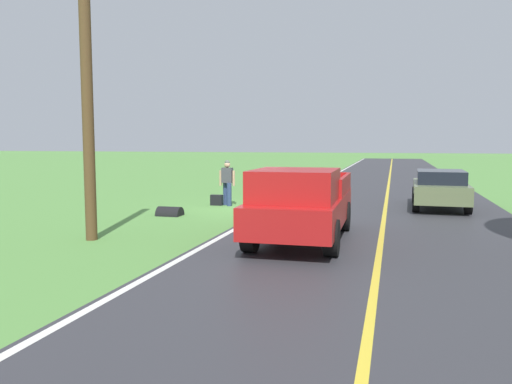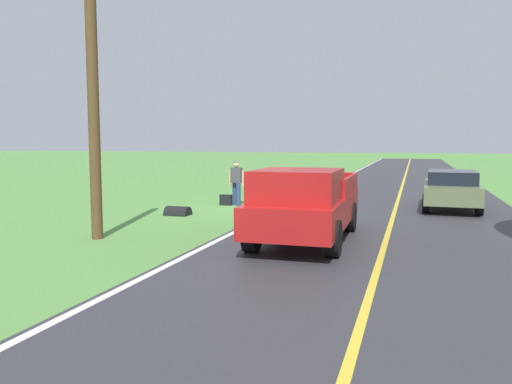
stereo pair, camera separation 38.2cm
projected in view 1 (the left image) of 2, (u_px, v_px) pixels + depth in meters
ground_plane at (250, 209)px, 18.63m from camera, size 200.00×200.00×0.00m
road_surface at (385, 213)px, 17.39m from camera, size 8.34×120.00×0.00m
lane_edge_line at (272, 209)px, 18.43m from camera, size 0.16×117.60×0.00m
lane_centre_line at (385, 213)px, 17.38m from camera, size 0.14×117.60×0.00m
hitchhiker_walking at (227, 180)px, 19.50m from camera, size 0.62×0.51×1.75m
suitcase_carried at (217, 200)px, 19.59m from camera, size 0.47×0.22×0.41m
pickup_truck_passing at (301, 203)px, 12.35m from camera, size 2.16×5.43×1.82m
sedan_near_oncoming at (440, 188)px, 18.67m from camera, size 2.03×4.45×1.41m
utility_pole_roadside at (87, 97)px, 12.36m from camera, size 0.28×0.28×7.05m
drainage_culvert at (170, 216)px, 16.89m from camera, size 0.80×0.60×0.60m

